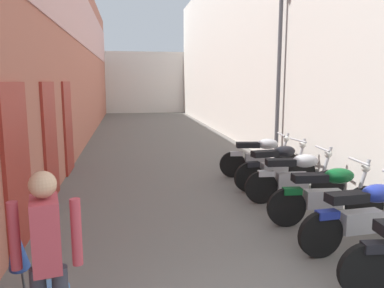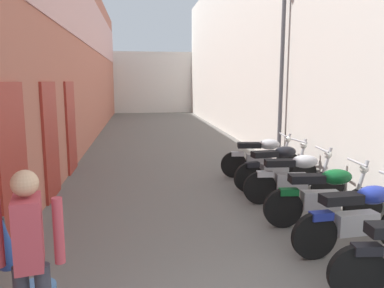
{
  "view_description": "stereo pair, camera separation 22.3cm",
  "coord_description": "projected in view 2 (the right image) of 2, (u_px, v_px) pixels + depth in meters",
  "views": [
    {
      "loc": [
        -1.23,
        -1.77,
        2.21
      ],
      "look_at": [
        0.05,
        5.87,
        0.93
      ],
      "focal_mm": 35.74,
      "sensor_mm": 36.0,
      "label": 1
    },
    {
      "loc": [
        -1.01,
        -1.81,
        2.21
      ],
      "look_at": [
        0.05,
        5.87,
        0.93
      ],
      "focal_mm": 35.74,
      "sensor_mm": 36.0,
      "label": 2
    }
  ],
  "objects": [
    {
      "name": "ground_plane",
      "position": [
        171.0,
        149.0,
        12.56
      ],
      "size": [
        41.06,
        41.06,
        0.0
      ],
      "primitive_type": "plane",
      "color": "#66635E"
    },
    {
      "name": "motorcycle_second",
      "position": [
        360.0,
        217.0,
        4.87
      ],
      "size": [
        1.85,
        0.58,
        1.04
      ],
      "color": "black",
      "rests_on": "ground"
    },
    {
      "name": "motorcycle_fifth",
      "position": [
        277.0,
        166.0,
        7.79
      ],
      "size": [
        1.84,
        0.58,
        1.04
      ],
      "color": "black",
      "rests_on": "ground"
    },
    {
      "name": "motorcycle_third",
      "position": [
        324.0,
        195.0,
        5.81
      ],
      "size": [
        1.85,
        0.58,
        1.04
      ],
      "color": "black",
      "rests_on": "ground"
    },
    {
      "name": "building_left",
      "position": [
        84.0,
        56.0,
        13.54
      ],
      "size": [
        0.45,
        25.06,
        6.1
      ],
      "color": "#B76651",
      "rests_on": "ground"
    },
    {
      "name": "building_right",
      "position": [
        243.0,
        46.0,
        14.33
      ],
      "size": [
        0.45,
        25.06,
        7.01
      ],
      "color": "beige",
      "rests_on": "ground"
    },
    {
      "name": "pedestrian_by_doorway",
      "position": [
        30.0,
        254.0,
        2.9
      ],
      "size": [
        0.52,
        0.37,
        1.57
      ],
      "color": "#383842",
      "rests_on": "ground"
    },
    {
      "name": "street_lamp",
      "position": [
        279.0,
        49.0,
        9.44
      ],
      "size": [
        0.79,
        0.18,
        5.18
      ],
      "color": "#47474C",
      "rests_on": "ground"
    },
    {
      "name": "building_far_end",
      "position": [
        153.0,
        83.0,
        27.39
      ],
      "size": [
        8.39,
        2.0,
        4.19
      ],
      "primitive_type": "cube",
      "color": "silver",
      "rests_on": "ground"
    },
    {
      "name": "motorcycle_fourth",
      "position": [
        295.0,
        177.0,
        6.91
      ],
      "size": [
        1.85,
        0.58,
        1.04
      ],
      "color": "black",
      "rests_on": "ground"
    },
    {
      "name": "umbrella_leaning",
      "position": [
        6.0,
        242.0,
        3.68
      ],
      "size": [
        0.2,
        0.35,
        0.97
      ],
      "color": "#4C4C4C",
      "rests_on": "ground"
    },
    {
      "name": "motorcycle_sixth",
      "position": [
        261.0,
        156.0,
        8.77
      ],
      "size": [
        1.85,
        0.58,
        1.04
      ],
      "color": "black",
      "rests_on": "ground"
    }
  ]
}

